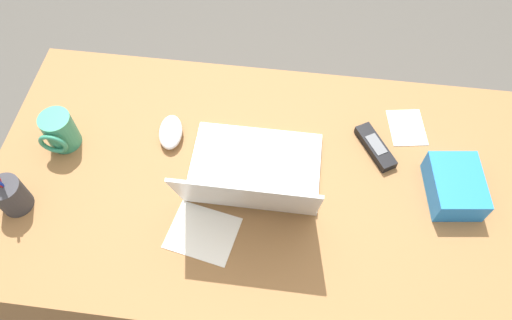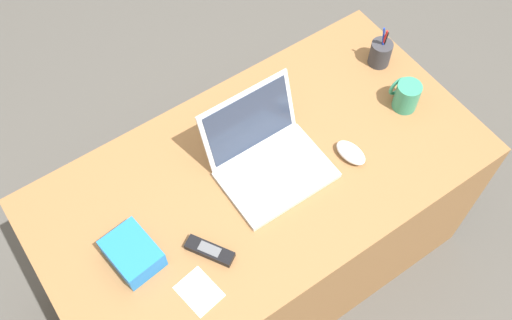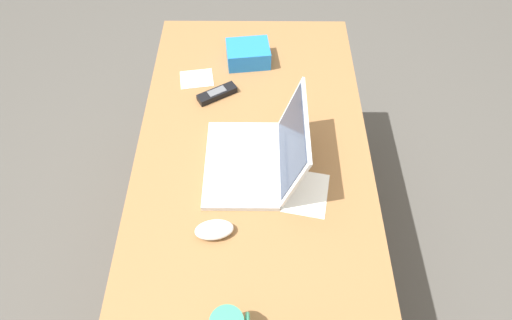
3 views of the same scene
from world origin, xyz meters
The scene contains 10 objects.
ground_plane centered at (0.00, 0.00, 0.00)m, with size 6.00×6.00×0.00m, color #4C4944.
desk centered at (0.00, 0.00, 0.35)m, with size 1.48×0.79×0.70m, color olive.
laptop centered at (0.04, 0.02, 0.75)m, with size 0.34×0.31×0.24m.
computer_mouse centered at (0.28, -0.11, 0.72)m, with size 0.06×0.11×0.04m, color white.
coffee_mug_white centered at (0.57, -0.05, 0.76)m, with size 0.08×0.10×0.11m.
cordless_phone centered at (-0.28, -0.14, 0.72)m, with size 0.12×0.15×0.03m.
pen_holder centered at (0.62, 0.15, 0.75)m, with size 0.08×0.08×0.18m.
snack_bag centered at (-0.48, -0.02, 0.74)m, with size 0.13×0.16×0.07m, color blue.
paper_note_near_laptop centered at (-0.37, -0.22, 0.70)m, with size 0.10×0.12×0.00m, color white.
paper_note_left centered at (0.14, 0.17, 0.70)m, with size 0.16×0.13×0.00m, color white.
Camera 2 is at (-0.56, -0.79, 2.36)m, focal length 41.55 mm.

